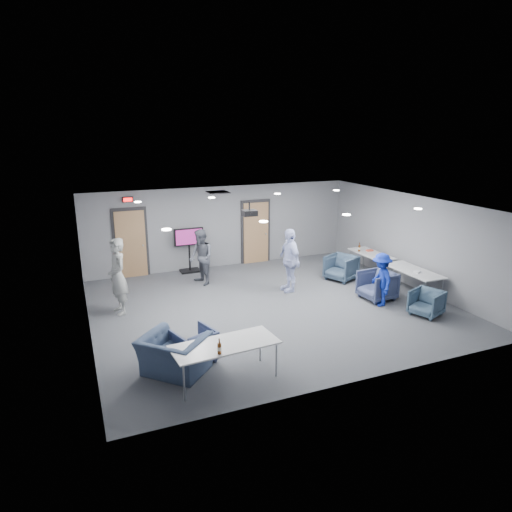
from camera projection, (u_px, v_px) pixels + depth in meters
name	position (u px, v px, depth m)	size (l,w,h in m)	color
floor	(271.00, 306.00, 12.04)	(9.00, 9.00, 0.00)	#3A3D42
ceiling	(272.00, 205.00, 11.31)	(9.00, 9.00, 0.00)	silver
wall_back	(222.00, 227.00, 15.23)	(9.00, 0.02, 2.70)	slate
wall_front	(364.00, 313.00, 8.12)	(9.00, 0.02, 2.70)	slate
wall_left	(85.00, 278.00, 10.02)	(0.02, 8.00, 2.70)	slate
wall_right	(411.00, 241.00, 13.33)	(0.02, 8.00, 2.70)	slate
door_left	(131.00, 244.00, 14.17)	(1.06, 0.17, 2.24)	black
door_right	(256.00, 232.00, 15.71)	(1.06, 0.17, 2.24)	black
exit_sign	(128.00, 200.00, 13.77)	(0.32, 0.08, 0.16)	black
hvac_diffuser	(218.00, 192.00, 13.62)	(0.60, 0.60, 0.03)	black
downlights	(272.00, 205.00, 11.31)	(6.18, 3.78, 0.02)	white
person_a	(118.00, 276.00, 11.35)	(0.71, 0.46, 1.94)	gray
person_b	(201.00, 257.00, 13.51)	(0.81, 0.63, 1.67)	#505460
person_c	(289.00, 260.00, 12.96)	(1.07, 0.45, 1.83)	silver
person_d	(381.00, 280.00, 11.93)	(0.92, 0.53, 1.42)	#172B9A
chair_right_a	(341.00, 268.00, 14.04)	(0.82, 0.85, 0.77)	#324357
chair_right_b	(377.00, 285.00, 12.45)	(0.84, 0.86, 0.78)	#394262
chair_right_c	(426.00, 303.00, 11.38)	(0.70, 0.72, 0.65)	#3A4F64
chair_front_a	(194.00, 345.00, 9.11)	(0.74, 0.76, 0.69)	#3D476A
chair_front_b	(174.00, 355.00, 8.66)	(1.17, 1.02, 0.76)	#3A4965
table_right_a	(371.00, 255.00, 14.36)	(0.69, 1.66, 0.73)	silver
table_right_b	(413.00, 272.00, 12.67)	(0.76, 1.82, 0.73)	silver
table_front_left	(225.00, 346.00, 8.35)	(2.02, 0.97, 0.73)	silver
bottle_front	(219.00, 348.00, 7.94)	(0.08, 0.08, 0.29)	#562C0E
bottle_right	(359.00, 248.00, 14.55)	(0.08, 0.08, 0.29)	#562C0E
snack_box	(370.00, 250.00, 14.61)	(0.20, 0.14, 0.05)	#BD452F
wrapper	(417.00, 272.00, 12.43)	(0.20, 0.13, 0.04)	silver
tv_stand	(189.00, 247.00, 14.71)	(0.95, 0.45, 1.46)	black
projector	(249.00, 213.00, 11.88)	(0.38, 0.36, 0.36)	black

